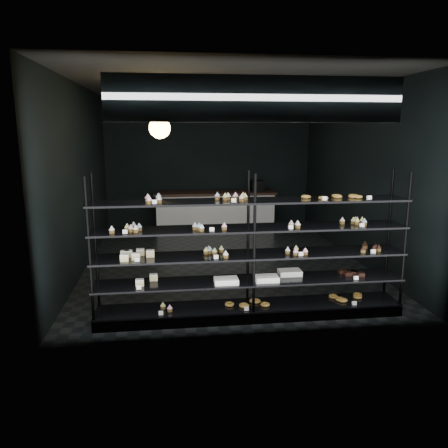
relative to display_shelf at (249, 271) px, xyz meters
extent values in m
cube|color=black|center=(-0.02, 2.45, -0.62)|extent=(5.00, 6.00, 0.01)
cube|color=black|center=(-0.02, 2.45, 2.57)|extent=(5.00, 6.00, 0.01)
cube|color=black|center=(-0.02, 5.45, 0.97)|extent=(5.00, 0.01, 3.20)
cube|color=black|center=(-0.02, -0.55, 0.97)|extent=(5.00, 0.01, 3.20)
cube|color=black|center=(-2.52, 2.45, 0.97)|extent=(0.01, 6.00, 3.20)
cube|color=black|center=(2.48, 2.45, 0.97)|extent=(0.01, 6.00, 3.20)
cube|color=black|center=(0.02, 0.00, -0.57)|extent=(4.00, 0.50, 0.12)
cylinder|color=black|center=(-1.95, -0.22, 0.36)|extent=(0.04, 0.04, 1.85)
cylinder|color=black|center=(-1.95, 0.22, 0.36)|extent=(0.04, 0.04, 1.85)
cylinder|color=black|center=(0.02, -0.22, 0.36)|extent=(0.04, 0.04, 1.85)
cylinder|color=black|center=(0.02, 0.22, 0.36)|extent=(0.04, 0.04, 1.85)
cylinder|color=black|center=(1.99, -0.22, 0.36)|extent=(0.04, 0.04, 1.85)
cylinder|color=black|center=(1.99, 0.22, 0.36)|extent=(0.04, 0.04, 1.85)
cube|color=black|center=(0.02, 0.00, -0.48)|extent=(4.00, 0.50, 0.03)
cube|color=black|center=(0.02, 0.00, -0.13)|extent=(4.00, 0.50, 0.02)
cube|color=black|center=(0.02, 0.00, 0.22)|extent=(4.00, 0.50, 0.02)
cube|color=black|center=(0.02, 0.00, 0.57)|extent=(4.00, 0.50, 0.02)
cube|color=black|center=(0.02, 0.00, 0.92)|extent=(4.00, 0.50, 0.02)
cube|color=white|center=(-1.20, -0.18, 0.96)|extent=(0.06, 0.04, 0.06)
cube|color=white|center=(-0.22, -0.18, 0.96)|extent=(0.05, 0.04, 0.06)
cube|color=white|center=(0.95, -0.18, 0.96)|extent=(0.05, 0.04, 0.06)
cube|color=white|center=(1.52, -0.18, 0.96)|extent=(0.06, 0.04, 0.06)
cube|color=white|center=(-1.53, -0.18, 0.61)|extent=(0.06, 0.04, 0.06)
cube|color=white|center=(-0.52, -0.18, 0.61)|extent=(0.05, 0.04, 0.06)
cube|color=white|center=(0.45, -0.18, 0.61)|extent=(0.06, 0.04, 0.06)
cube|color=white|center=(1.40, -0.18, 0.61)|extent=(0.06, 0.04, 0.06)
cube|color=white|center=(-1.38, -0.18, 0.26)|extent=(0.06, 0.04, 0.06)
cube|color=white|center=(-0.40, -0.18, 0.26)|extent=(0.06, 0.04, 0.06)
cube|color=white|center=(0.64, -0.18, 0.26)|extent=(0.05, 0.04, 0.06)
cube|color=white|center=(1.58, -0.18, 0.26)|extent=(0.06, 0.04, 0.06)
cube|color=white|center=(-1.39, -0.18, -0.09)|extent=(0.06, 0.04, 0.06)
cube|color=white|center=(1.35, -0.18, -0.09)|extent=(0.06, 0.04, 0.06)
cube|color=white|center=(-1.19, -0.18, -0.44)|extent=(0.06, 0.04, 0.06)
cube|color=white|center=(-0.04, -0.18, -0.44)|extent=(0.06, 0.04, 0.06)
cube|color=white|center=(1.35, -0.18, -0.44)|extent=(0.06, 0.04, 0.06)
cube|color=#0E0D44|center=(-0.02, -0.47, 2.12)|extent=(3.20, 0.04, 0.45)
cube|color=white|center=(-0.02, -0.49, 2.12)|extent=(3.30, 0.02, 0.50)
cylinder|color=black|center=(-1.12, 1.57, 2.27)|extent=(0.01, 0.01, 0.57)
sphere|color=#F0B154|center=(-1.12, 1.57, 1.82)|extent=(0.32, 0.32, 0.32)
cube|color=silver|center=(0.07, 4.95, -0.17)|extent=(2.78, 0.60, 0.92)
cube|color=black|center=(0.07, 4.95, 0.32)|extent=(2.89, 0.65, 0.06)
cube|color=black|center=(1.11, 4.95, 0.48)|extent=(0.30, 0.30, 0.25)
camera|label=1|loc=(-0.99, -5.31, 1.79)|focal=35.00mm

